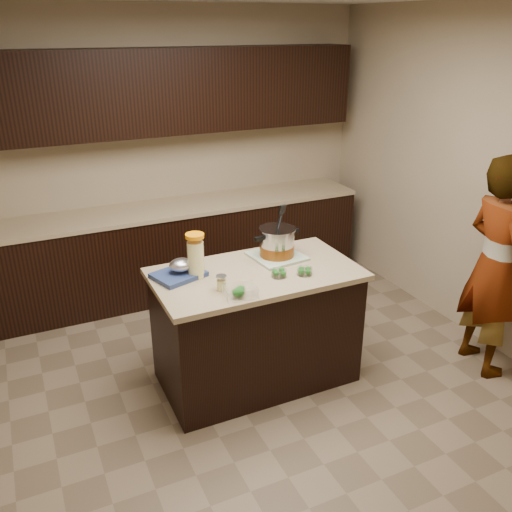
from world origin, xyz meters
The scene contains 13 objects.
ground_plane centered at (0.00, 0.00, 0.00)m, with size 4.00×4.00×0.00m, color brown.
room_shell centered at (0.00, 0.00, 1.71)m, with size 4.04×4.04×2.72m.
back_cabinets centered at (0.00, 1.74, 0.94)m, with size 3.60×0.63×2.33m.
island centered at (0.00, 0.00, 0.45)m, with size 1.46×0.81×0.90m.
dish_towel centered at (0.25, 0.16, 0.91)m, with size 0.36×0.36×0.02m, color #62865A.
stock_pot centered at (0.25, 0.16, 1.01)m, with size 0.38×0.30×0.39m.
lemonade_pitcher centered at (-0.41, 0.10, 1.05)m, with size 0.16×0.16×0.31m.
mason_jar centered at (-0.33, -0.17, 0.95)m, with size 0.09×0.09×0.11m.
broccoli_tub_left centered at (0.11, -0.14, 0.92)m, with size 0.13×0.13×0.05m.
broccoli_tub_right centered at (0.29, -0.19, 0.92)m, with size 0.11×0.11×0.05m.
broccoli_tub_rect centered at (-0.25, -0.31, 0.93)m, with size 0.22×0.18×0.07m.
blue_tray centered at (-0.51, 0.15, 0.94)m, with size 0.39×0.35×0.12m.
person centered at (1.70, -0.58, 0.85)m, with size 0.62×0.41×1.70m, color gray.
Camera 1 is at (-1.47, -3.15, 2.52)m, focal length 38.00 mm.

